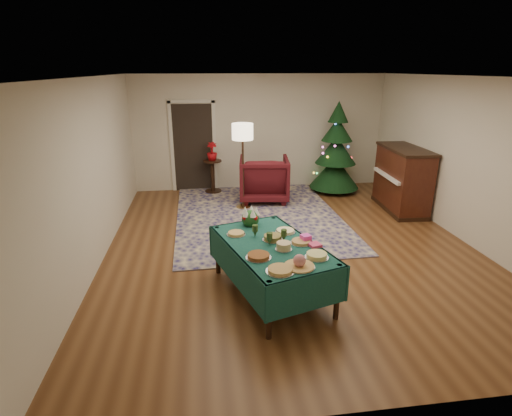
{
  "coord_description": "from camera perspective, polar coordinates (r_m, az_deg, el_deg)",
  "views": [
    {
      "loc": [
        -1.38,
        -6.03,
        2.82
      ],
      "look_at": [
        -0.65,
        -0.62,
        0.9
      ],
      "focal_mm": 28.0,
      "sensor_mm": 36.0,
      "label": 1
    }
  ],
  "objects": [
    {
      "name": "room_shell",
      "position": [
        6.36,
        5.13,
        5.95
      ],
      "size": [
        7.0,
        7.0,
        7.0
      ],
      "color": "#593319",
      "rests_on": "ground"
    },
    {
      "name": "doorway",
      "position": [
        9.67,
        -8.95,
        8.88
      ],
      "size": [
        1.08,
        0.04,
        2.16
      ],
      "color": "black",
      "rests_on": "ground"
    },
    {
      "name": "rug",
      "position": [
        8.01,
        0.27,
        -1.15
      ],
      "size": [
        3.28,
        4.26,
        0.02
      ],
      "primitive_type": "cube",
      "rotation": [
        0.0,
        0.0,
        0.02
      ],
      "color": "#1B1655",
      "rests_on": "ground"
    },
    {
      "name": "buffet_table",
      "position": [
        5.13,
        2.25,
        -6.6
      ],
      "size": [
        1.55,
        2.06,
        0.71
      ],
      "color": "black",
      "rests_on": "ground"
    },
    {
      "name": "platter_0",
      "position": [
        4.42,
        3.47,
        -8.86
      ],
      "size": [
        0.32,
        0.32,
        0.04
      ],
      "color": "silver",
      "rests_on": "buffet_table"
    },
    {
      "name": "platter_1",
      "position": [
        4.52,
        6.22,
        -7.75
      ],
      "size": [
        0.35,
        0.35,
        0.15
      ],
      "color": "silver",
      "rests_on": "buffet_table"
    },
    {
      "name": "platter_2",
      "position": [
        4.77,
        8.67,
        -6.73
      ],
      "size": [
        0.28,
        0.28,
        0.06
      ],
      "color": "silver",
      "rests_on": "buffet_table"
    },
    {
      "name": "platter_3",
      "position": [
        4.71,
        0.35,
        -6.91
      ],
      "size": [
        0.3,
        0.3,
        0.05
      ],
      "color": "silver",
      "rests_on": "buffet_table"
    },
    {
      "name": "platter_4",
      "position": [
        4.91,
        3.97,
        -5.48
      ],
      "size": [
        0.21,
        0.21,
        0.1
      ],
      "color": "silver",
      "rests_on": "buffet_table"
    },
    {
      "name": "platter_5",
      "position": [
        5.12,
        6.45,
        -4.83
      ],
      "size": [
        0.28,
        0.28,
        0.04
      ],
      "color": "silver",
      "rests_on": "buffet_table"
    },
    {
      "name": "platter_6",
      "position": [
        5.18,
        2.41,
        -4.28
      ],
      "size": [
        0.27,
        0.27,
        0.07
      ],
      "color": "silver",
      "rests_on": "buffet_table"
    },
    {
      "name": "platter_7",
      "position": [
        5.43,
        4.2,
        -3.31
      ],
      "size": [
        0.28,
        0.28,
        0.04
      ],
      "color": "silver",
      "rests_on": "buffet_table"
    },
    {
      "name": "platter_8",
      "position": [
        5.34,
        -2.86,
        -3.68
      ],
      "size": [
        0.25,
        0.25,
        0.04
      ],
      "color": "silver",
      "rests_on": "buffet_table"
    },
    {
      "name": "goblet_0",
      "position": [
        5.25,
        -0.13,
        -3.24
      ],
      "size": [
        0.08,
        0.08,
        0.17
      ],
      "color": "#2D471E",
      "rests_on": "buffet_table"
    },
    {
      "name": "goblet_1",
      "position": [
        5.12,
        4.0,
        -3.9
      ],
      "size": [
        0.08,
        0.08,
        0.17
      ],
      "color": "#2D471E",
      "rests_on": "buffet_table"
    },
    {
      "name": "goblet_2",
      "position": [
        5.01,
        1.94,
        -4.38
      ],
      "size": [
        0.08,
        0.08,
        0.17
      ],
      "color": "#2D471E",
      "rests_on": "buffet_table"
    },
    {
      "name": "napkin_stack",
      "position": [
        5.06,
        8.38,
        -5.24
      ],
      "size": [
        0.18,
        0.18,
        0.04
      ],
      "primitive_type": "cube",
      "rotation": [
        0.0,
        0.0,
        0.3
      ],
      "color": "#EA4173",
      "rests_on": "buffet_table"
    },
    {
      "name": "gift_box",
      "position": [
        5.16,
        7.11,
        -4.33
      ],
      "size": [
        0.14,
        0.14,
        0.09
      ],
      "primitive_type": "cube",
      "rotation": [
        0.0,
        0.0,
        0.3
      ],
      "color": "#F343C7",
      "rests_on": "buffet_table"
    },
    {
      "name": "centerpiece",
      "position": [
        5.63,
        -0.81,
        -1.26
      ],
      "size": [
        0.26,
        0.26,
        0.29
      ],
      "color": "#1E4C1E",
      "rests_on": "buffet_table"
    },
    {
      "name": "armchair",
      "position": [
        8.85,
        1.15,
        4.48
      ],
      "size": [
        1.17,
        1.11,
        1.09
      ],
      "primitive_type": "imported",
      "rotation": [
        0.0,
        0.0,
        3.02
      ],
      "color": "#480F15",
      "rests_on": "ground"
    },
    {
      "name": "floor_lamp",
      "position": [
        8.15,
        -1.93,
        10.1
      ],
      "size": [
        0.43,
        0.43,
        1.78
      ],
      "color": "#A57F3F",
      "rests_on": "ground"
    },
    {
      "name": "side_table",
      "position": [
        9.55,
        -6.18,
        4.45
      ],
      "size": [
        0.43,
        0.43,
        0.78
      ],
      "color": "black",
      "rests_on": "ground"
    },
    {
      "name": "potted_plant",
      "position": [
        9.43,
        -6.29,
        7.49
      ],
      "size": [
        0.24,
        0.42,
        0.24
      ],
      "primitive_type": "imported",
      "color": "#B20C13",
      "rests_on": "side_table"
    },
    {
      "name": "christmas_tree",
      "position": [
        9.63,
        11.35,
        7.84
      ],
      "size": [
        1.26,
        1.26,
        2.12
      ],
      "color": "black",
      "rests_on": "ground"
    },
    {
      "name": "piano",
      "position": [
        8.76,
        20.13,
        3.79
      ],
      "size": [
        0.79,
        1.55,
        1.31
      ],
      "color": "black",
      "rests_on": "ground"
    }
  ]
}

